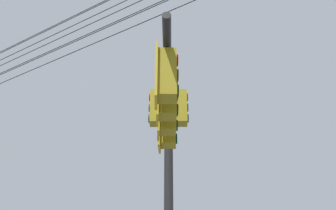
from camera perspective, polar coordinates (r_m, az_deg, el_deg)
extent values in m
cylinder|color=black|center=(6.94, -0.04, 3.32)|extent=(2.35, 2.97, 0.14)
cube|color=olive|center=(8.78, 2.04, -0.44)|extent=(0.42, 0.42, 0.90)
cube|color=#B29319|center=(8.77, 0.93, -0.44)|extent=(0.30, 0.37, 1.04)
cylinder|color=red|center=(8.94, 3.06, 1.23)|extent=(0.15, 0.18, 0.20)
cylinder|color=#3C2703|center=(8.78, 3.12, -0.43)|extent=(0.15, 0.18, 0.20)
cylinder|color=black|center=(8.63, 3.17, -2.14)|extent=(0.15, 0.18, 0.20)
cube|color=olive|center=(8.78, -1.87, -0.45)|extent=(0.42, 0.42, 0.90)
cube|color=#B29319|center=(8.77, -0.77, -0.45)|extent=(0.30, 0.37, 1.04)
cylinder|color=red|center=(8.94, -2.90, 1.20)|extent=(0.15, 0.18, 0.20)
cylinder|color=#3C2703|center=(8.79, -2.95, -0.46)|extent=(0.15, 0.18, 0.20)
cylinder|color=black|center=(8.64, -3.00, -2.17)|extent=(0.15, 0.18, 0.20)
cube|color=olive|center=(7.21, 0.01, -3.24)|extent=(0.42, 0.42, 0.90)
cube|color=#B29319|center=(7.22, -1.34, -3.26)|extent=(0.29, 0.38, 1.04)
cylinder|color=red|center=(7.36, 1.30, -1.15)|extent=(0.14, 0.18, 0.20)
cylinder|color=#3C2703|center=(7.21, 1.33, -3.22)|extent=(0.14, 0.18, 0.20)
cylinder|color=black|center=(7.08, 1.36, -5.36)|extent=(0.14, 0.18, 0.20)
cube|color=olive|center=(6.71, -0.03, -0.96)|extent=(0.42, 0.42, 0.90)
cube|color=#B29319|center=(6.71, -1.48, -0.94)|extent=(0.32, 0.36, 1.04)
cylinder|color=red|center=(6.88, 1.34, 1.18)|extent=(0.15, 0.17, 0.20)
cylinder|color=#3C2703|center=(6.72, 1.37, -0.99)|extent=(0.15, 0.17, 0.20)
cylinder|color=black|center=(6.58, 1.41, -3.25)|extent=(0.15, 0.17, 0.20)
cube|color=olive|center=(6.23, -0.08, 1.67)|extent=(0.42, 0.42, 0.90)
cube|color=#B29319|center=(6.22, -1.65, 1.70)|extent=(0.32, 0.36, 1.04)
cylinder|color=red|center=(6.40, 1.40, 3.90)|extent=(0.15, 0.17, 0.20)
cylinder|color=#3C2703|center=(6.23, 1.43, 1.64)|extent=(0.15, 0.17, 0.20)
cylinder|color=black|center=(6.08, 1.47, -0.75)|extent=(0.15, 0.17, 0.20)
cube|color=olive|center=(5.76, -0.14, 4.74)|extent=(0.42, 0.42, 0.90)
cube|color=#B29319|center=(5.76, -1.84, 4.76)|extent=(0.31, 0.36, 1.04)
cylinder|color=red|center=(5.94, 1.46, 7.06)|extent=(0.15, 0.17, 0.20)
cylinder|color=#3C2703|center=(5.76, 1.50, 4.71)|extent=(0.15, 0.17, 0.20)
cylinder|color=black|center=(5.59, 1.54, 2.22)|extent=(0.15, 0.17, 0.20)
cylinder|color=black|center=(11.28, -5.06, 12.46)|extent=(25.11, 3.23, 0.57)
cylinder|color=black|center=(11.61, -4.95, 14.17)|extent=(25.11, 3.23, 0.57)
cylinder|color=black|center=(11.67, -4.93, 14.45)|extent=(25.11, 3.23, 0.57)
cylinder|color=black|center=(11.99, -4.84, 15.94)|extent=(25.11, 3.23, 0.57)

